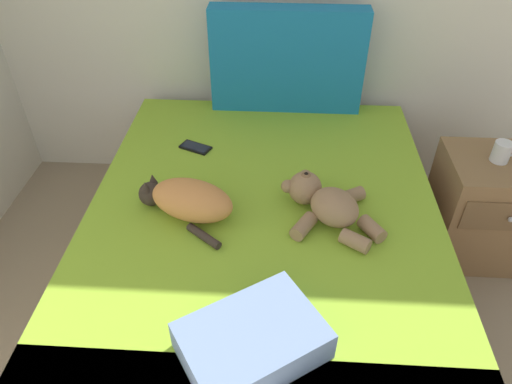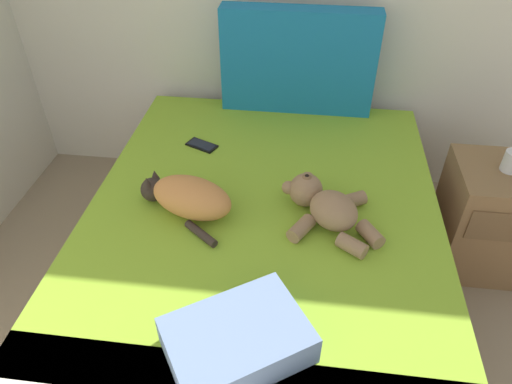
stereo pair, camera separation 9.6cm
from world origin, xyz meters
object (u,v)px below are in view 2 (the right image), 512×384
(teddy_bear, at_px, (325,205))
(nightstand, at_px, (495,219))
(cat, at_px, (188,197))
(cell_phone, at_px, (202,145))
(bed, at_px, (262,258))
(patterned_cushion, at_px, (298,61))
(throw_pillow, at_px, (237,340))

(teddy_bear, bearing_deg, nightstand, 24.59)
(cat, distance_m, nightstand, 1.48)
(teddy_bear, distance_m, cell_phone, 0.74)
(cat, bearing_deg, bed, 5.36)
(patterned_cushion, distance_m, teddy_bear, 0.92)
(teddy_bear, height_order, cell_phone, teddy_bear)
(bed, distance_m, cell_phone, 0.63)
(bed, xyz_separation_m, cat, (-0.30, -0.03, 0.34))
(cell_phone, bearing_deg, patterned_cushion, 45.58)
(patterned_cushion, height_order, cell_phone, patterned_cushion)
(cat, distance_m, teddy_bear, 0.54)
(teddy_bear, relative_size, cell_phone, 2.47)
(teddy_bear, bearing_deg, bed, 179.49)
(bed, bearing_deg, cell_phone, 128.08)
(cat, bearing_deg, nightstand, 16.50)
(teddy_bear, distance_m, nightstand, 0.97)
(teddy_bear, bearing_deg, patterned_cushion, 100.73)
(teddy_bear, bearing_deg, throw_pillow, -111.43)
(bed, relative_size, throw_pillow, 4.81)
(bed, xyz_separation_m, patterned_cushion, (0.08, 0.88, 0.54))
(bed, distance_m, teddy_bear, 0.42)
(patterned_cushion, xyz_separation_m, throw_pillow, (-0.08, -1.51, -0.21))
(throw_pillow, xyz_separation_m, nightstand, (1.08, 1.01, -0.31))
(patterned_cushion, xyz_separation_m, cat, (-0.38, -0.91, -0.20))
(cat, relative_size, teddy_bear, 1.04)
(patterned_cushion, bearing_deg, throw_pillow, -93.07)
(bed, distance_m, cat, 0.45)
(patterned_cushion, relative_size, teddy_bear, 1.94)
(bed, height_order, nightstand, nightstand)
(patterned_cushion, distance_m, cell_phone, 0.66)
(cat, xyz_separation_m, throw_pillow, (0.29, -0.61, -0.02))
(patterned_cushion, xyz_separation_m, nightstand, (1.00, -0.50, -0.52))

